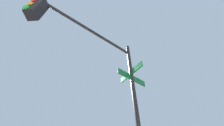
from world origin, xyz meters
name	(u,v)px	position (x,y,z in m)	size (l,w,h in m)	color
traffic_signal_near	(90,55)	(-5.99, -6.27, 3.79)	(3.03, 2.62, 5.34)	black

